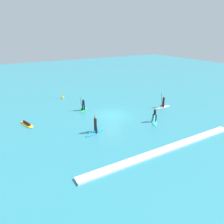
# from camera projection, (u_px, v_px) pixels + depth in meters

# --- Properties ---
(ground_plane) EXTENTS (120.00, 120.00, 0.00)m
(ground_plane) POSITION_uv_depth(u_px,v_px,m) (112.00, 115.00, 28.66)
(ground_plane) COLOR teal
(ground_plane) RESTS_ON ground
(surfer_on_yellow_board) EXTENTS (1.56, 3.03, 0.39)m
(surfer_on_yellow_board) POSITION_uv_depth(u_px,v_px,m) (27.00, 124.00, 25.78)
(surfer_on_yellow_board) COLOR yellow
(surfer_on_yellow_board) RESTS_ON ground_plane
(surfer_on_white_board) EXTENTS (2.64, 0.87, 2.23)m
(surfer_on_white_board) POSITION_uv_depth(u_px,v_px,m) (163.00, 105.00, 31.55)
(surfer_on_white_board) COLOR white
(surfer_on_white_board) RESTS_ON ground_plane
(surfer_on_blue_board) EXTENTS (3.23, 1.83, 2.13)m
(surfer_on_blue_board) POSITION_uv_depth(u_px,v_px,m) (96.00, 128.00, 23.78)
(surfer_on_blue_board) COLOR #1E8CD1
(surfer_on_blue_board) RESTS_ON ground_plane
(surfer_on_green_board) EXTENTS (2.16, 2.39, 2.09)m
(surfer_on_green_board) POSITION_uv_depth(u_px,v_px,m) (84.00, 107.00, 30.37)
(surfer_on_green_board) COLOR #23B266
(surfer_on_green_board) RESTS_ON ground_plane
(surfer_on_teal_board) EXTENTS (2.14, 2.61, 1.80)m
(surfer_on_teal_board) POSITION_uv_depth(u_px,v_px,m) (154.00, 118.00, 26.55)
(surfer_on_teal_board) COLOR #33C6CC
(surfer_on_teal_board) RESTS_ON ground_plane
(marker_buoy) EXTENTS (0.40, 0.40, 1.39)m
(marker_buoy) POSITION_uv_depth(u_px,v_px,m) (63.00, 97.00, 35.94)
(marker_buoy) COLOR yellow
(marker_buoy) RESTS_ON ground_plane
(wave_crest) EXTENTS (18.49, 0.90, 0.18)m
(wave_crest) POSITION_uv_depth(u_px,v_px,m) (166.00, 149.00, 20.27)
(wave_crest) COLOR white
(wave_crest) RESTS_ON ground_plane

